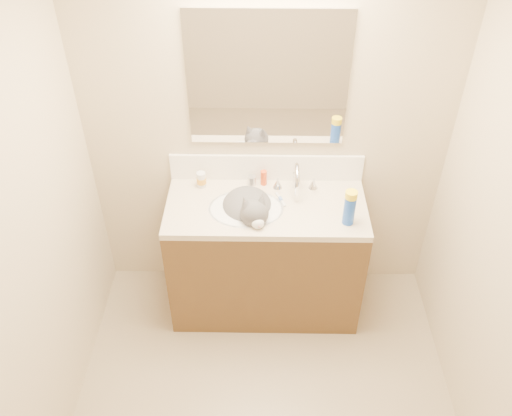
{
  "coord_description": "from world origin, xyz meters",
  "views": [
    {
      "loc": [
        -0.02,
        -1.53,
        2.89
      ],
      "look_at": [
        -0.06,
        0.92,
        0.88
      ],
      "focal_mm": 38.0,
      "sensor_mm": 36.0,
      "label": 1
    }
  ],
  "objects_px": {
    "vanity_cabinet": "(265,259)",
    "cat": "(249,210)",
    "basin": "(246,217)",
    "spray_can": "(349,210)",
    "amber_bottle": "(264,178)",
    "silver_jar": "(252,180)",
    "faucet": "(296,180)",
    "pill_bottle": "(201,180)"
  },
  "relations": [
    {
      "from": "basin",
      "to": "silver_jar",
      "type": "distance_m",
      "value": 0.26
    },
    {
      "from": "basin",
      "to": "amber_bottle",
      "type": "xyz_separation_m",
      "value": [
        0.1,
        0.24,
        0.12
      ]
    },
    {
      "from": "faucet",
      "to": "cat",
      "type": "relative_size",
      "value": 0.59
    },
    {
      "from": "vanity_cabinet",
      "to": "faucet",
      "type": "height_order",
      "value": "faucet"
    },
    {
      "from": "vanity_cabinet",
      "to": "silver_jar",
      "type": "xyz_separation_m",
      "value": [
        -0.09,
        0.21,
        0.48
      ]
    },
    {
      "from": "silver_jar",
      "to": "amber_bottle",
      "type": "distance_m",
      "value": 0.08
    },
    {
      "from": "amber_bottle",
      "to": "spray_can",
      "type": "height_order",
      "value": "spray_can"
    },
    {
      "from": "vanity_cabinet",
      "to": "spray_can",
      "type": "bearing_deg",
      "value": -17.53
    },
    {
      "from": "amber_bottle",
      "to": "silver_jar",
      "type": "bearing_deg",
      "value": -179.1
    },
    {
      "from": "vanity_cabinet",
      "to": "basin",
      "type": "bearing_deg",
      "value": -165.96
    },
    {
      "from": "vanity_cabinet",
      "to": "pill_bottle",
      "type": "xyz_separation_m",
      "value": [
        -0.4,
        0.18,
        0.5
      ]
    },
    {
      "from": "silver_jar",
      "to": "faucet",
      "type": "bearing_deg",
      "value": -15.32
    },
    {
      "from": "vanity_cabinet",
      "to": "cat",
      "type": "height_order",
      "value": "cat"
    },
    {
      "from": "faucet",
      "to": "silver_jar",
      "type": "xyz_separation_m",
      "value": [
        -0.27,
        0.07,
        -0.06
      ]
    },
    {
      "from": "cat",
      "to": "pill_bottle",
      "type": "height_order",
      "value": "cat"
    },
    {
      "from": "amber_bottle",
      "to": "faucet",
      "type": "bearing_deg",
      "value": -20.92
    },
    {
      "from": "basin",
      "to": "amber_bottle",
      "type": "relative_size",
      "value": 4.6
    },
    {
      "from": "pill_bottle",
      "to": "amber_bottle",
      "type": "xyz_separation_m",
      "value": [
        0.38,
        0.03,
        -0.0
      ]
    },
    {
      "from": "pill_bottle",
      "to": "amber_bottle",
      "type": "height_order",
      "value": "pill_bottle"
    },
    {
      "from": "basin",
      "to": "silver_jar",
      "type": "height_order",
      "value": "silver_jar"
    },
    {
      "from": "vanity_cabinet",
      "to": "cat",
      "type": "xyz_separation_m",
      "value": [
        -0.1,
        -0.02,
        0.43
      ]
    },
    {
      "from": "cat",
      "to": "spray_can",
      "type": "distance_m",
      "value": 0.6
    },
    {
      "from": "spray_can",
      "to": "silver_jar",
      "type": "bearing_deg",
      "value": 147.23
    },
    {
      "from": "vanity_cabinet",
      "to": "amber_bottle",
      "type": "distance_m",
      "value": 0.54
    },
    {
      "from": "basin",
      "to": "silver_jar",
      "type": "xyz_separation_m",
      "value": [
        0.03,
        0.24,
        0.1
      ]
    },
    {
      "from": "vanity_cabinet",
      "to": "basin",
      "type": "relative_size",
      "value": 2.67
    },
    {
      "from": "amber_bottle",
      "to": "spray_can",
      "type": "distance_m",
      "value": 0.6
    },
    {
      "from": "basin",
      "to": "amber_bottle",
      "type": "height_order",
      "value": "amber_bottle"
    },
    {
      "from": "vanity_cabinet",
      "to": "amber_bottle",
      "type": "relative_size",
      "value": 12.26
    },
    {
      "from": "pill_bottle",
      "to": "faucet",
      "type": "bearing_deg",
      "value": -4.62
    },
    {
      "from": "basin",
      "to": "spray_can",
      "type": "height_order",
      "value": "spray_can"
    },
    {
      "from": "basin",
      "to": "amber_bottle",
      "type": "distance_m",
      "value": 0.29
    },
    {
      "from": "silver_jar",
      "to": "spray_can",
      "type": "xyz_separation_m",
      "value": [
        0.56,
        -0.36,
        0.06
      ]
    },
    {
      "from": "vanity_cabinet",
      "to": "faucet",
      "type": "xyz_separation_m",
      "value": [
        0.18,
        0.14,
        0.54
      ]
    },
    {
      "from": "faucet",
      "to": "silver_jar",
      "type": "height_order",
      "value": "faucet"
    },
    {
      "from": "spray_can",
      "to": "basin",
      "type": "bearing_deg",
      "value": 168.67
    },
    {
      "from": "faucet",
      "to": "amber_bottle",
      "type": "relative_size",
      "value": 2.86
    },
    {
      "from": "spray_can",
      "to": "amber_bottle",
      "type": "bearing_deg",
      "value": 143.35
    },
    {
      "from": "cat",
      "to": "vanity_cabinet",
      "type": "bearing_deg",
      "value": -7.44
    },
    {
      "from": "amber_bottle",
      "to": "spray_can",
      "type": "relative_size",
      "value": 0.54
    },
    {
      "from": "basin",
      "to": "spray_can",
      "type": "xyz_separation_m",
      "value": [
        0.59,
        -0.12,
        0.16
      ]
    },
    {
      "from": "cat",
      "to": "spray_can",
      "type": "relative_size",
      "value": 2.58
    }
  ]
}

